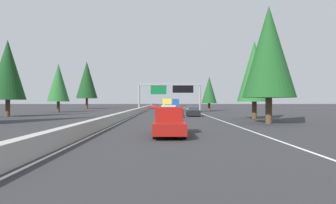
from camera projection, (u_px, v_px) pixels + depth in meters
ground_plane at (143, 111)px, 62.73m from camera, size 320.00×320.00×0.00m
median_barrier at (147, 107)px, 82.73m from camera, size 180.00×0.56×0.90m
shoulder_stripe_right at (191, 110)px, 72.83m from camera, size 160.00×0.16×0.01m
shoulder_stripe_median at (147, 110)px, 72.74m from camera, size 160.00×0.16×0.01m
sign_gantry_overhead at (170, 89)px, 56.99m from camera, size 0.50×12.68×5.95m
pickup_mid_left at (169, 121)px, 19.11m from camera, size 5.60×2.00×1.86m
minivan_near_right at (168, 111)px, 39.45m from camera, size 5.00×1.95×1.69m
box_truck_distant_a at (167, 103)px, 82.36m from camera, size 8.50×2.40×2.95m
bus_mid_center at (175, 102)px, 113.56m from camera, size 11.50×2.55×3.10m
sedan_far_left at (193, 112)px, 42.77m from camera, size 4.40×1.80×1.47m
sedan_near_center at (168, 108)px, 69.25m from camera, size 4.40×1.80×1.47m
sedan_far_right at (155, 106)px, 86.94m from camera, size 4.40×1.80×1.47m
conifer_right_foreground at (269, 52)px, 28.62m from camera, size 5.27×5.27×11.98m
conifer_right_near at (254, 71)px, 36.54m from camera, size 4.43×4.43×10.07m
conifer_right_mid at (209, 90)px, 66.15m from camera, size 3.54×3.54×8.05m
conifer_left_near at (8, 70)px, 41.23m from camera, size 4.97×4.97×11.29m
conifer_left_mid at (58, 83)px, 57.68m from camera, size 4.39×4.39×9.98m
conifer_left_far at (87, 80)px, 84.33m from camera, size 6.24×6.24×14.17m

